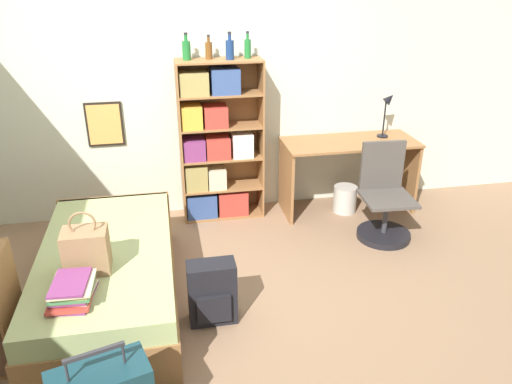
% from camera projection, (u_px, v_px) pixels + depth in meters
% --- Properties ---
extents(ground_plane, '(14.00, 14.00, 0.00)m').
position_uv_depth(ground_plane, '(207.00, 291.00, 4.00)').
color(ground_plane, '#84664C').
extents(wall_back, '(10.00, 0.09, 2.60)m').
position_uv_depth(wall_back, '(185.00, 88.00, 4.84)').
color(wall_back, beige).
rests_on(wall_back, ground_plane).
extents(bed, '(0.98, 1.90, 0.48)m').
position_uv_depth(bed, '(109.00, 275.00, 3.79)').
color(bed, olive).
rests_on(bed, ground_plane).
extents(handbag, '(0.30, 0.22, 0.45)m').
position_uv_depth(handbag, '(86.00, 250.00, 3.35)').
color(handbag, '#93704C').
rests_on(handbag, bed).
extents(book_stack_on_bed, '(0.29, 0.38, 0.13)m').
position_uv_depth(book_stack_on_bed, '(72.00, 291.00, 3.09)').
color(book_stack_on_bed, '#7A336B').
rests_on(book_stack_on_bed, bed).
extents(bookcase, '(0.81, 0.32, 1.59)m').
position_uv_depth(bookcase, '(215.00, 147.00, 4.92)').
color(bookcase, olive).
rests_on(bookcase, ground_plane).
extents(bottle_green, '(0.08, 0.08, 0.24)m').
position_uv_depth(bottle_green, '(186.00, 50.00, 4.52)').
color(bottle_green, '#1E6B2D').
rests_on(bottle_green, bookcase).
extents(bottle_brown, '(0.07, 0.07, 0.22)m').
position_uv_depth(bottle_brown, '(209.00, 50.00, 4.58)').
color(bottle_brown, brown).
rests_on(bottle_brown, bookcase).
extents(bottle_clear, '(0.08, 0.08, 0.25)m').
position_uv_depth(bottle_clear, '(230.00, 49.00, 4.55)').
color(bottle_clear, navy).
rests_on(bottle_clear, bookcase).
extents(bottle_blue, '(0.06, 0.06, 0.24)m').
position_uv_depth(bottle_blue, '(248.00, 48.00, 4.61)').
color(bottle_blue, '#1E6B2D').
rests_on(bottle_blue, bookcase).
extents(desk, '(1.36, 0.56, 0.76)m').
position_uv_depth(desk, '(349.00, 161.00, 5.14)').
color(desk, olive).
rests_on(desk, ground_plane).
extents(desk_lamp, '(0.16, 0.11, 0.47)m').
position_uv_depth(desk_lamp, '(388.00, 106.00, 5.05)').
color(desk_lamp, black).
rests_on(desk_lamp, desk).
extents(desk_chair, '(0.50, 0.50, 0.90)m').
position_uv_depth(desk_chair, '(384.00, 209.00, 4.72)').
color(desk_chair, black).
rests_on(desk_chair, ground_plane).
extents(backpack, '(0.35, 0.21, 0.48)m').
position_uv_depth(backpack, '(212.00, 293.00, 3.58)').
color(backpack, black).
rests_on(backpack, ground_plane).
extents(waste_bin, '(0.24, 0.24, 0.28)m').
position_uv_depth(waste_bin, '(345.00, 199.00, 5.25)').
color(waste_bin, '#B7B2A8').
rests_on(waste_bin, ground_plane).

